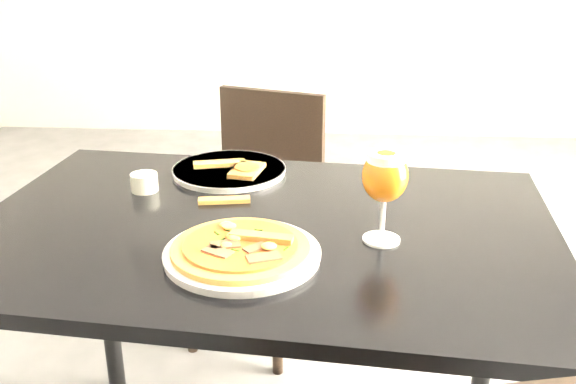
# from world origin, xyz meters

# --- Properties ---
(dining_table) EXTENTS (1.27, 0.91, 0.75)m
(dining_table) POSITION_xyz_m (-0.24, -0.16, 0.66)
(dining_table) COLOR black
(dining_table) RESTS_ON ground
(chair_far) EXTENTS (0.48, 0.48, 0.83)m
(chair_far) POSITION_xyz_m (-0.34, 0.58, 0.46)
(chair_far) COLOR black
(chair_far) RESTS_ON ground
(plate_main) EXTENTS (0.37, 0.37, 0.02)m
(plate_main) POSITION_xyz_m (-0.26, -0.32, 0.76)
(plate_main) COLOR silver
(plate_main) RESTS_ON dining_table
(pizza) EXTENTS (0.26, 0.26, 0.03)m
(pizza) POSITION_xyz_m (-0.26, -0.32, 0.77)
(pizza) COLOR brown
(pizza) RESTS_ON plate_main
(plate_second) EXTENTS (0.35, 0.35, 0.01)m
(plate_second) POSITION_xyz_m (-0.36, 0.13, 0.76)
(plate_second) COLOR silver
(plate_second) RESTS_ON dining_table
(crust_scraps) EXTENTS (0.18, 0.13, 0.02)m
(crust_scraps) POSITION_xyz_m (-0.33, 0.12, 0.77)
(crust_scraps) COLOR brown
(crust_scraps) RESTS_ON plate_second
(loose_crust) EXTENTS (0.12, 0.05, 0.01)m
(loose_crust) POSITION_xyz_m (-0.34, -0.05, 0.75)
(loose_crust) COLOR brown
(loose_crust) RESTS_ON dining_table
(sauce_cup) EXTENTS (0.06, 0.06, 0.04)m
(sauce_cup) POSITION_xyz_m (-0.53, 0.00, 0.77)
(sauce_cup) COLOR beige
(sauce_cup) RESTS_ON dining_table
(beer_glass) EXTENTS (0.09, 0.09, 0.18)m
(beer_glass) POSITION_xyz_m (-0.00, -0.23, 0.88)
(beer_glass) COLOR silver
(beer_glass) RESTS_ON dining_table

